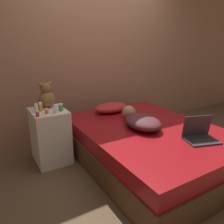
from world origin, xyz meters
TOP-DOWN VIEW (x-y plane):
  - ground_plane at (0.00, 0.00)m, footprint 12.00×12.00m
  - wall_back at (0.00, 1.32)m, footprint 8.00×0.06m
  - bed at (0.00, 0.00)m, footprint 1.53×2.07m
  - nightstand at (-1.03, 0.65)m, footprint 0.40×0.50m
  - pillow at (-0.08, 0.77)m, footprint 0.52×0.32m
  - person_lying at (-0.07, 0.07)m, footprint 0.44×0.74m
  - laptop at (0.22, -0.56)m, footprint 0.39×0.33m
  - teddy_bear at (-1.00, 0.78)m, footprint 0.21×0.21m
  - bottle_green at (-0.90, 0.54)m, footprint 0.05×0.05m
  - bottle_red at (-1.19, 0.46)m, footprint 0.04×0.04m
  - bottle_clear at (-0.99, 0.47)m, footprint 0.04×0.04m
  - bottle_amber at (-1.11, 0.67)m, footprint 0.05×0.05m
  - bottle_white at (-1.16, 0.65)m, footprint 0.05×0.05m
  - bottle_orange at (-1.08, 0.51)m, footprint 0.05×0.05m

SIDE VIEW (x-z plane):
  - ground_plane at x=0.00m, z-range 0.00..0.00m
  - bed at x=0.00m, z-range 0.00..0.46m
  - nightstand at x=-1.03m, z-range 0.00..0.67m
  - laptop at x=0.22m, z-range 0.39..0.64m
  - pillow at x=-0.08m, z-range 0.46..0.60m
  - person_lying at x=-0.07m, z-range 0.45..0.63m
  - bottle_orange at x=-1.08m, z-range 0.67..0.73m
  - bottle_clear at x=-0.99m, z-range 0.67..0.73m
  - bottle_red at x=-1.19m, z-range 0.67..0.74m
  - bottle_green at x=-0.90m, z-range 0.67..0.76m
  - bottle_white at x=-1.16m, z-range 0.67..0.76m
  - bottle_amber at x=-1.11m, z-range 0.67..0.77m
  - teddy_bear at x=-1.00m, z-range 0.65..0.97m
  - wall_back at x=0.00m, z-range 0.00..2.60m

